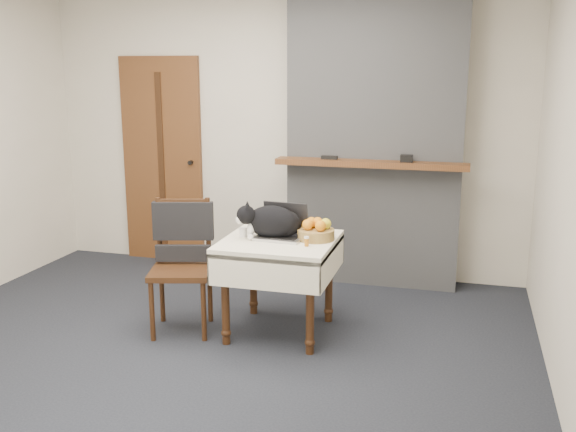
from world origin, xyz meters
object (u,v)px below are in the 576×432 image
object	(u,v)px
cat	(273,222)
fruit_basket	(316,231)
door	(162,161)
side_table	(279,255)
laptop	(282,229)
chair	(182,247)
pill_bottle	(307,241)
cream_jar	(243,232)

from	to	relation	value
cat	fruit_basket	bearing A→B (deg)	-12.76
door	cat	distance (m)	2.17
side_table	cat	bearing A→B (deg)	155.64
side_table	cat	distance (m)	0.23
cat	laptop	bearing A→B (deg)	10.28
cat	chair	world-z (taller)	cat
laptop	pill_bottle	bearing A→B (deg)	-35.39
door	cream_jar	distance (m)	2.04
cat	chair	distance (m)	0.70
side_table	pill_bottle	xyz separation A→B (m)	(0.23, -0.13, 0.15)
fruit_basket	chair	size ratio (longest dim) A/B	0.27
side_table	laptop	bearing A→B (deg)	83.86
cream_jar	fruit_basket	distance (m)	0.52
cat	pill_bottle	distance (m)	0.33
door	cat	xyz separation A→B (m)	(1.58, -1.47, -0.19)
side_table	pill_bottle	world-z (taller)	pill_bottle
door	laptop	world-z (taller)	door
door	laptop	xyz separation A→B (m)	(1.64, -1.43, -0.24)
cream_jar	pill_bottle	xyz separation A→B (m)	(0.50, -0.13, 0.00)
cat	cream_jar	distance (m)	0.24
side_table	chair	xyz separation A→B (m)	(-0.72, -0.07, 0.02)
side_table	chair	world-z (taller)	chair
door	cream_jar	bearing A→B (deg)	-47.54
cream_jar	fruit_basket	size ratio (longest dim) A/B	0.25
fruit_basket	laptop	bearing A→B (deg)	-177.59
side_table	chair	distance (m)	0.72
door	side_table	bearing A→B (deg)	-42.37
side_table	cream_jar	bearing A→B (deg)	-179.77
cat	pill_bottle	world-z (taller)	cat
side_table	chair	bearing A→B (deg)	-174.24
door	side_table	size ratio (longest dim) A/B	2.56
chair	cream_jar	bearing A→B (deg)	-6.43
door	cream_jar	size ratio (longest dim) A/B	30.85
laptop	fruit_basket	world-z (taller)	laptop
side_table	laptop	world-z (taller)	laptop
door	laptop	bearing A→B (deg)	-41.19
side_table	laptop	distance (m)	0.18
door	pill_bottle	world-z (taller)	door
cream_jar	fruit_basket	world-z (taller)	fruit_basket
fruit_basket	side_table	bearing A→B (deg)	-165.28
door	cat	size ratio (longest dim) A/B	3.55
side_table	fruit_basket	world-z (taller)	fruit_basket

